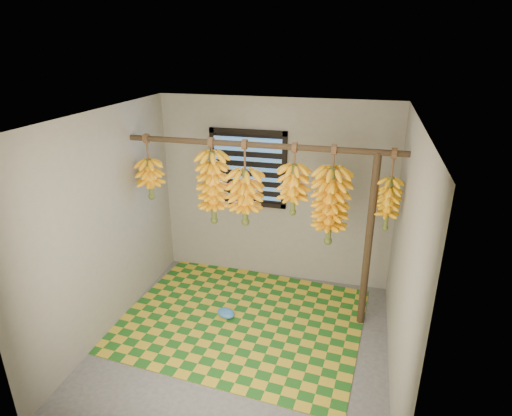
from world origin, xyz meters
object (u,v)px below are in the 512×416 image
(banana_bunch_d, at_px, (293,189))
(banana_bunch_f, at_px, (388,204))
(plastic_bag, at_px, (226,313))
(banana_bunch_b, at_px, (213,188))
(banana_bunch_e, at_px, (330,206))
(woven_mat, at_px, (241,319))
(banana_bunch_a, at_px, (150,179))
(banana_bunch_c, at_px, (245,197))
(support_post, at_px, (368,244))

(banana_bunch_d, distance_m, banana_bunch_f, 0.98)
(plastic_bag, height_order, banana_bunch_b, banana_bunch_b)
(banana_bunch_e, bearing_deg, banana_bunch_f, 0.00)
(woven_mat, relative_size, banana_bunch_d, 3.42)
(banana_bunch_d, relative_size, banana_bunch_e, 0.73)
(banana_bunch_a, distance_m, banana_bunch_f, 2.66)
(banana_bunch_b, xyz_separation_m, banana_bunch_d, (0.91, 0.00, 0.06))
(woven_mat, xyz_separation_m, banana_bunch_f, (1.49, 0.30, 1.47))
(banana_bunch_a, xyz_separation_m, banana_bunch_c, (1.15, 0.00, -0.12))
(woven_mat, xyz_separation_m, banana_bunch_a, (-1.17, 0.30, 1.52))
(woven_mat, bearing_deg, banana_bunch_e, 18.18)
(support_post, xyz_separation_m, banana_bunch_b, (-1.74, 0.00, 0.49))
(woven_mat, height_order, plastic_bag, plastic_bag)
(woven_mat, bearing_deg, support_post, 12.58)
(banana_bunch_b, height_order, banana_bunch_d, same)
(woven_mat, height_order, banana_bunch_f, banana_bunch_f)
(plastic_bag, distance_m, banana_bunch_e, 1.75)
(woven_mat, distance_m, banana_bunch_e, 1.68)
(banana_bunch_a, xyz_separation_m, banana_bunch_f, (2.66, 0.00, -0.05))
(banana_bunch_a, xyz_separation_m, banana_bunch_b, (0.77, 0.00, -0.04))
(plastic_bag, bearing_deg, woven_mat, 1.71)
(banana_bunch_b, bearing_deg, banana_bunch_a, -180.00)
(woven_mat, relative_size, banana_bunch_e, 2.48)
(support_post, distance_m, banana_bunch_f, 0.50)
(support_post, bearing_deg, banana_bunch_f, 0.00)
(banana_bunch_a, xyz_separation_m, banana_bunch_d, (1.68, 0.00, 0.02))
(banana_bunch_a, bearing_deg, woven_mat, -14.26)
(support_post, height_order, woven_mat, support_post)
(plastic_bag, xyz_separation_m, banana_bunch_e, (1.09, 0.30, 1.34))
(support_post, bearing_deg, banana_bunch_e, 180.00)
(banana_bunch_c, bearing_deg, support_post, -0.00)
(woven_mat, height_order, banana_bunch_a, banana_bunch_a)
(support_post, relative_size, banana_bunch_f, 2.32)
(plastic_bag, height_order, banana_bunch_c, banana_bunch_c)
(banana_bunch_b, relative_size, banana_bunch_c, 1.02)
(plastic_bag, distance_m, banana_bunch_c, 1.39)
(woven_mat, bearing_deg, banana_bunch_b, 143.45)
(banana_bunch_b, relative_size, banana_bunch_f, 1.14)
(support_post, bearing_deg, banana_bunch_d, 180.00)
(banana_bunch_a, relative_size, banana_bunch_c, 0.79)
(support_post, distance_m, banana_bunch_c, 1.42)
(plastic_bag, height_order, banana_bunch_f, banana_bunch_f)
(support_post, distance_m, woven_mat, 1.69)
(banana_bunch_e, bearing_deg, banana_bunch_c, 180.00)
(banana_bunch_b, distance_m, banana_bunch_e, 1.31)
(woven_mat, relative_size, banana_bunch_a, 3.54)
(plastic_bag, height_order, banana_bunch_e, banana_bunch_e)
(banana_bunch_d, bearing_deg, banana_bunch_f, -0.00)
(plastic_bag, bearing_deg, support_post, 11.29)
(plastic_bag, relative_size, banana_bunch_f, 0.26)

